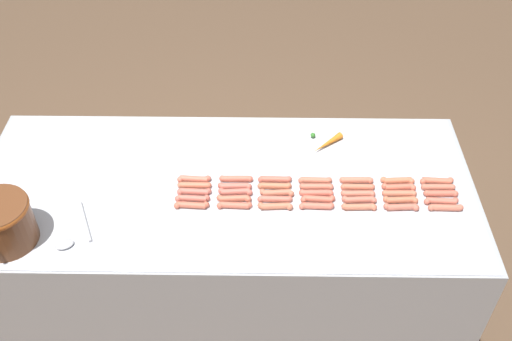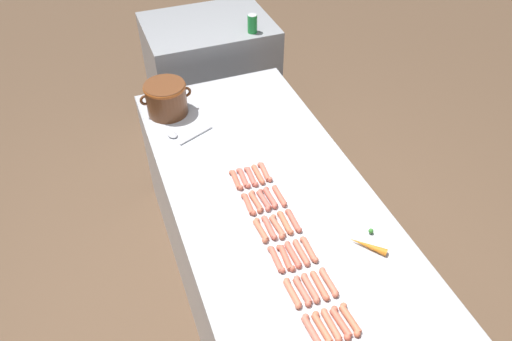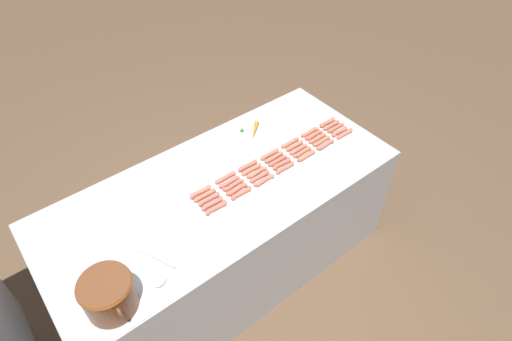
% 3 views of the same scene
% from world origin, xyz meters
% --- Properties ---
extents(ground_plane, '(20.00, 20.00, 0.00)m').
position_xyz_m(ground_plane, '(0.00, 0.00, 0.00)').
color(ground_plane, brown).
extents(griddle_counter, '(0.94, 2.12, 0.83)m').
position_xyz_m(griddle_counter, '(0.00, 0.00, 0.41)').
color(griddle_counter, '#ADAFB5').
rests_on(griddle_counter, ground_plane).
extents(hot_dog_0, '(0.03, 0.14, 0.03)m').
position_xyz_m(hot_dog_0, '(-0.13, -0.90, 0.84)').
color(hot_dog_0, '#D56F55').
rests_on(hot_dog_0, griddle_counter).
extents(hot_dog_1, '(0.03, 0.14, 0.03)m').
position_xyz_m(hot_dog_1, '(-0.13, -0.72, 0.84)').
color(hot_dog_1, '#CC6954').
rests_on(hot_dog_1, griddle_counter).
extents(hot_dog_2, '(0.03, 0.14, 0.03)m').
position_xyz_m(hot_dog_2, '(-0.13, -0.55, 0.84)').
color(hot_dog_2, '#D37051').
rests_on(hot_dog_2, griddle_counter).
extents(hot_dog_3, '(0.03, 0.14, 0.03)m').
position_xyz_m(hot_dog_3, '(-0.13, -0.38, 0.84)').
color(hot_dog_3, '#D46851').
rests_on(hot_dog_3, griddle_counter).
extents(hot_dog_4, '(0.03, 0.14, 0.03)m').
position_xyz_m(hot_dog_4, '(-0.13, -0.21, 0.84)').
color(hot_dog_4, '#CF6D4E').
rests_on(hot_dog_4, griddle_counter).
extents(hot_dog_5, '(0.03, 0.14, 0.03)m').
position_xyz_m(hot_dog_5, '(-0.13, -0.05, 0.84)').
color(hot_dog_5, '#D5654D').
rests_on(hot_dog_5, griddle_counter).
extents(hot_dog_6, '(0.03, 0.14, 0.03)m').
position_xyz_m(hot_dog_6, '(-0.13, 0.13, 0.84)').
color(hot_dog_6, '#D2664C').
rests_on(hot_dog_6, griddle_counter).
extents(hot_dog_7, '(0.03, 0.14, 0.03)m').
position_xyz_m(hot_dog_7, '(-0.10, -0.89, 0.84)').
color(hot_dog_7, '#D36B56').
rests_on(hot_dog_7, griddle_counter).
extents(hot_dog_8, '(0.03, 0.14, 0.03)m').
position_xyz_m(hot_dog_8, '(-0.09, -0.73, 0.84)').
color(hot_dog_8, '#D36E4D').
rests_on(hot_dog_8, griddle_counter).
extents(hot_dog_9, '(0.03, 0.14, 0.03)m').
position_xyz_m(hot_dog_9, '(-0.09, -0.56, 0.84)').
color(hot_dog_9, '#CB6B55').
rests_on(hot_dog_9, griddle_counter).
extents(hot_dog_10, '(0.04, 0.14, 0.03)m').
position_xyz_m(hot_dog_10, '(-0.09, -0.39, 0.84)').
color(hot_dog_10, '#CE654D').
rests_on(hot_dog_10, griddle_counter).
extents(hot_dog_11, '(0.03, 0.14, 0.03)m').
position_xyz_m(hot_dog_11, '(-0.09, -0.21, 0.84)').
color(hot_dog_11, '#CD6855').
rests_on(hot_dog_11, griddle_counter).
extents(hot_dog_12, '(0.03, 0.14, 0.03)m').
position_xyz_m(hot_dog_12, '(-0.09, -0.04, 0.84)').
color(hot_dog_12, '#CF6B4F').
rests_on(hot_dog_12, griddle_counter).
extents(hot_dog_13, '(0.03, 0.14, 0.03)m').
position_xyz_m(hot_dog_13, '(-0.09, 0.13, 0.84)').
color(hot_dog_13, '#CE6755').
rests_on(hot_dog_13, griddle_counter).
extents(hot_dog_14, '(0.03, 0.14, 0.03)m').
position_xyz_m(hot_dog_14, '(-0.05, -0.90, 0.84)').
color(hot_dog_14, '#D1664F').
rests_on(hot_dog_14, griddle_counter).
extents(hot_dog_15, '(0.03, 0.14, 0.03)m').
position_xyz_m(hot_dog_15, '(-0.05, -0.73, 0.84)').
color(hot_dog_15, '#CE7153').
rests_on(hot_dog_15, griddle_counter).
extents(hot_dog_16, '(0.03, 0.14, 0.03)m').
position_xyz_m(hot_dog_16, '(-0.06, -0.56, 0.84)').
color(hot_dog_16, '#CA6D55').
rests_on(hot_dog_16, griddle_counter).
extents(hot_dog_17, '(0.03, 0.14, 0.03)m').
position_xyz_m(hot_dog_17, '(-0.06, -0.38, 0.84)').
color(hot_dog_17, '#D76450').
rests_on(hot_dog_17, griddle_counter).
extents(hot_dog_18, '(0.04, 0.14, 0.03)m').
position_xyz_m(hot_dog_18, '(-0.06, -0.22, 0.84)').
color(hot_dog_18, '#CA6D52').
rests_on(hot_dog_18, griddle_counter).
extents(hot_dog_19, '(0.03, 0.14, 0.03)m').
position_xyz_m(hot_dog_19, '(-0.05, -0.05, 0.84)').
color(hot_dog_19, '#CA6555').
rests_on(hot_dog_19, griddle_counter).
extents(hot_dog_20, '(0.03, 0.14, 0.03)m').
position_xyz_m(hot_dog_20, '(-0.06, 0.12, 0.84)').
color(hot_dog_20, '#CB6656').
rests_on(hot_dog_20, griddle_counter).
extents(hot_dog_21, '(0.03, 0.14, 0.03)m').
position_xyz_m(hot_dog_21, '(-0.02, -0.90, 0.84)').
color(hot_dog_21, '#CA6E55').
rests_on(hot_dog_21, griddle_counter).
extents(hot_dog_22, '(0.04, 0.14, 0.03)m').
position_xyz_m(hot_dog_22, '(-0.02, -0.73, 0.84)').
color(hot_dog_22, '#D6664E').
rests_on(hot_dog_22, griddle_counter).
extents(hot_dog_23, '(0.03, 0.14, 0.03)m').
position_xyz_m(hot_dog_23, '(-0.02, -0.56, 0.84)').
color(hot_dog_23, '#D56C4F').
rests_on(hot_dog_23, griddle_counter).
extents(hot_dog_24, '(0.03, 0.14, 0.03)m').
position_xyz_m(hot_dog_24, '(-0.02, -0.39, 0.84)').
color(hot_dog_24, '#CD6B53').
rests_on(hot_dog_24, griddle_counter).
extents(hot_dog_25, '(0.03, 0.14, 0.03)m').
position_xyz_m(hot_dog_25, '(-0.02, -0.21, 0.84)').
color(hot_dog_25, '#D06F4D').
rests_on(hot_dog_25, griddle_counter).
extents(hot_dog_26, '(0.03, 0.14, 0.03)m').
position_xyz_m(hot_dog_26, '(-0.02, -0.04, 0.84)').
color(hot_dog_26, '#CD6655').
rests_on(hot_dog_26, griddle_counter).
extents(hot_dog_27, '(0.03, 0.14, 0.03)m').
position_xyz_m(hot_dog_27, '(-0.02, 0.13, 0.84)').
color(hot_dog_27, '#D16C4E').
rests_on(hot_dog_27, griddle_counter).
extents(hot_dog_28, '(0.03, 0.14, 0.03)m').
position_xyz_m(hot_dog_28, '(0.02, -0.90, 0.84)').
color(hot_dog_28, '#D46C51').
rests_on(hot_dog_28, griddle_counter).
extents(hot_dog_29, '(0.03, 0.14, 0.03)m').
position_xyz_m(hot_dog_29, '(0.02, -0.73, 0.84)').
color(hot_dog_29, '#D5704E').
rests_on(hot_dog_29, griddle_counter).
extents(hot_dog_30, '(0.03, 0.14, 0.03)m').
position_xyz_m(hot_dog_30, '(0.02, -0.56, 0.84)').
color(hot_dog_30, '#D27055').
rests_on(hot_dog_30, griddle_counter).
extents(hot_dog_31, '(0.03, 0.14, 0.03)m').
position_xyz_m(hot_dog_31, '(0.02, -0.38, 0.84)').
color(hot_dog_31, '#CC6C52').
rests_on(hot_dog_31, griddle_counter).
extents(hot_dog_32, '(0.03, 0.14, 0.03)m').
position_xyz_m(hot_dog_32, '(0.02, -0.21, 0.84)').
color(hot_dog_32, '#CC6450').
rests_on(hot_dog_32, griddle_counter).
extents(hot_dog_33, '(0.03, 0.14, 0.03)m').
position_xyz_m(hot_dog_33, '(0.02, -0.05, 0.84)').
color(hot_dog_33, '#D76751').
rests_on(hot_dog_33, griddle_counter).
extents(hot_dog_34, '(0.03, 0.14, 0.03)m').
position_xyz_m(hot_dog_34, '(0.02, 0.13, 0.84)').
color(hot_dog_34, '#D86C55').
rests_on(hot_dog_34, griddle_counter).
extents(bean_pot, '(0.30, 0.24, 0.19)m').
position_xyz_m(bean_pot, '(-0.31, 0.82, 0.93)').
color(bean_pot, brown).
rests_on(bean_pot, griddle_counter).
extents(serving_spoon, '(0.26, 0.14, 0.02)m').
position_xyz_m(serving_spoon, '(-0.30, 0.57, 0.83)').
color(serving_spoon, '#B7B7BC').
rests_on(serving_spoon, griddle_counter).
extents(carrot, '(0.14, 0.15, 0.03)m').
position_xyz_m(carrot, '(0.26, -0.45, 0.84)').
color(carrot, orange).
rests_on(carrot, griddle_counter).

